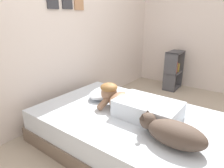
# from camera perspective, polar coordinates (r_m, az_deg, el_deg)

# --- Properties ---
(ground_plane) EXTENTS (12.74, 12.74, 0.00)m
(ground_plane) POSITION_cam_1_polar(r_m,az_deg,el_deg) (2.40, 13.18, -16.39)
(ground_plane) COLOR tan
(back_wall) EXTENTS (4.37, 0.12, 2.50)m
(back_wall) POSITION_cam_1_polar(r_m,az_deg,el_deg) (2.84, -13.48, 16.04)
(back_wall) COLOR silver
(back_wall) RESTS_ON ground
(side_wall_right) EXTENTS (0.10, 5.80, 2.50)m
(side_wall_right) POSITION_cam_1_polar(r_m,az_deg,el_deg) (4.18, 24.99, 15.63)
(side_wall_right) COLOR beige
(side_wall_right) RESTS_ON ground
(bed) EXTENTS (1.32, 2.09, 0.39)m
(bed) POSITION_cam_1_polar(r_m,az_deg,el_deg) (2.21, 5.11, -13.36)
(bed) COLOR #726051
(bed) RESTS_ON ground
(pillow) EXTENTS (0.52, 0.32, 0.11)m
(pillow) POSITION_cam_1_polar(r_m,az_deg,el_deg) (2.53, -2.01, -2.49)
(pillow) COLOR silver
(pillow) RESTS_ON bed
(person_lying) EXTENTS (0.43, 0.92, 0.27)m
(person_lying) POSITION_cam_1_polar(r_m,az_deg,el_deg) (2.09, 7.04, -5.96)
(person_lying) COLOR silver
(person_lying) RESTS_ON bed
(dog) EXTENTS (0.26, 0.57, 0.21)m
(dog) POSITION_cam_1_polar(r_m,az_deg,el_deg) (1.69, 17.20, -13.36)
(dog) COLOR #4C3D33
(dog) RESTS_ON bed
(coffee_cup) EXTENTS (0.12, 0.09, 0.07)m
(coffee_cup) POSITION_cam_1_polar(r_m,az_deg,el_deg) (2.49, -0.20, -3.27)
(coffee_cup) COLOR white
(coffee_cup) RESTS_ON bed
(cell_phone) EXTENTS (0.07, 0.14, 0.01)m
(cell_phone) POSITION_cam_1_polar(r_m,az_deg,el_deg) (2.15, 11.68, -8.49)
(cell_phone) COLOR black
(cell_phone) RESTS_ON bed
(bookshelf) EXTENTS (0.45, 0.24, 0.75)m
(bookshelf) POSITION_cam_1_polar(r_m,az_deg,el_deg) (4.04, 17.56, 3.93)
(bookshelf) COLOR #4C4C51
(bookshelf) RESTS_ON ground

